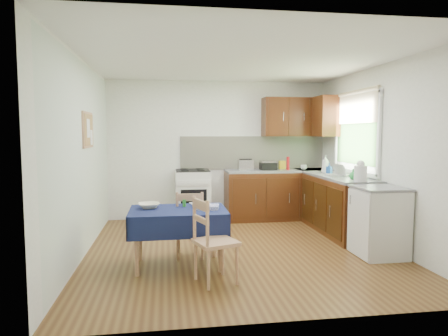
{
  "coord_description": "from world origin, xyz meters",
  "views": [
    {
      "loc": [
        -0.96,
        -5.17,
        1.56
      ],
      "look_at": [
        -0.18,
        0.16,
        1.09
      ],
      "focal_mm": 32.0,
      "sensor_mm": 36.0,
      "label": 1
    }
  ],
  "objects": [
    {
      "name": "floor",
      "position": [
        0.0,
        0.0,
        0.0
      ],
      "size": [
        4.2,
        4.2,
        0.0
      ],
      "primitive_type": "plane",
      "color": "#4E2D15",
      "rests_on": "ground"
    },
    {
      "name": "ceiling",
      "position": [
        0.0,
        0.0,
        2.5
      ],
      "size": [
        4.0,
        4.2,
        0.02
      ],
      "primitive_type": "cube",
      "color": "white",
      "rests_on": "wall_back"
    },
    {
      "name": "wall_back",
      "position": [
        0.0,
        2.1,
        1.25
      ],
      "size": [
        4.0,
        0.02,
        2.5
      ],
      "primitive_type": "cube",
      "color": "silver",
      "rests_on": "ground"
    },
    {
      "name": "wall_front",
      "position": [
        0.0,
        -2.1,
        1.25
      ],
      "size": [
        4.0,
        0.02,
        2.5
      ],
      "primitive_type": "cube",
      "color": "silver",
      "rests_on": "ground"
    },
    {
      "name": "wall_left",
      "position": [
        -2.0,
        0.0,
        1.25
      ],
      "size": [
        0.02,
        4.2,
        2.5
      ],
      "primitive_type": "cube",
      "color": "silver",
      "rests_on": "ground"
    },
    {
      "name": "wall_right",
      "position": [
        2.0,
        0.0,
        1.25
      ],
      "size": [
        0.02,
        4.2,
        2.5
      ],
      "primitive_type": "cube",
      "color": "silver",
      "rests_on": "ground"
    },
    {
      "name": "base_cabinets",
      "position": [
        1.36,
        1.26,
        0.43
      ],
      "size": [
        1.9,
        2.3,
        0.86
      ],
      "color": "#361209",
      "rests_on": "ground"
    },
    {
      "name": "worktop_back",
      "position": [
        1.05,
        1.8,
        0.88
      ],
      "size": [
        1.9,
        0.6,
        0.04
      ],
      "primitive_type": "cube",
      "color": "slate",
      "rests_on": "base_cabinets"
    },
    {
      "name": "worktop_right",
      "position": [
        1.7,
        0.65,
        0.88
      ],
      "size": [
        0.6,
        1.7,
        0.04
      ],
      "primitive_type": "cube",
      "color": "slate",
      "rests_on": "base_cabinets"
    },
    {
      "name": "worktop_corner",
      "position": [
        1.7,
        1.8,
        0.88
      ],
      "size": [
        0.6,
        0.6,
        0.04
      ],
      "primitive_type": "cube",
      "color": "slate",
      "rests_on": "base_cabinets"
    },
    {
      "name": "splashback",
      "position": [
        0.65,
        2.08,
        1.2
      ],
      "size": [
        2.7,
        0.02,
        0.6
      ],
      "primitive_type": "cube",
      "color": "beige",
      "rests_on": "wall_back"
    },
    {
      "name": "upper_cabinets",
      "position": [
        1.52,
        1.8,
        1.85
      ],
      "size": [
        1.2,
        0.85,
        0.7
      ],
      "color": "#361209",
      "rests_on": "wall_back"
    },
    {
      "name": "stove",
      "position": [
        -0.5,
        1.8,
        0.46
      ],
      "size": [
        0.6,
        0.61,
        0.92
      ],
      "color": "silver",
      "rests_on": "ground"
    },
    {
      "name": "window",
      "position": [
        1.97,
        0.7,
        1.65
      ],
      "size": [
        0.04,
        1.48,
        1.26
      ],
      "color": "#2A4E20",
      "rests_on": "wall_right"
    },
    {
      "name": "fridge",
      "position": [
        1.7,
        -0.55,
        0.44
      ],
      "size": [
        0.58,
        0.6,
        0.89
      ],
      "color": "silver",
      "rests_on": "ground"
    },
    {
      "name": "corkboard",
      "position": [
        -1.97,
        0.3,
        1.6
      ],
      "size": [
        0.04,
        0.62,
        0.47
      ],
      "color": "#A67453",
      "rests_on": "wall_left"
    },
    {
      "name": "dining_table",
      "position": [
        -0.83,
        -0.56,
        0.57
      ],
      "size": [
        1.12,
        0.76,
        0.67
      ],
      "rotation": [
        0.0,
        0.0,
        -0.09
      ],
      "color": "#0D1236",
      "rests_on": "ground"
    },
    {
      "name": "chair_far",
      "position": [
        -0.67,
        -0.26,
        0.45
      ],
      "size": [
        0.41,
        0.41,
        0.84
      ],
      "rotation": [
        0.0,
        0.0,
        3.05
      ],
      "color": "#A67453",
      "rests_on": "ground"
    },
    {
      "name": "chair_near",
      "position": [
        -0.5,
        -1.15,
        0.48
      ],
      "size": [
        0.51,
        0.51,
        0.9
      ],
      "rotation": [
        0.0,
        0.0,
        1.9
      ],
      "color": "#A67453",
      "rests_on": "ground"
    },
    {
      "name": "toaster",
      "position": [
        0.44,
        1.78,
        0.99
      ],
      "size": [
        0.27,
        0.16,
        0.2
      ],
      "rotation": [
        0.0,
        0.0,
        0.14
      ],
      "color": "silver",
      "rests_on": "worktop_back"
    },
    {
      "name": "sandwich_press",
      "position": [
        0.85,
        1.77,
        0.98
      ],
      "size": [
        0.28,
        0.24,
        0.16
      ],
      "rotation": [
        0.0,
        0.0,
        -0.27
      ],
      "color": "black",
      "rests_on": "worktop_back"
    },
    {
      "name": "sauce_bottle",
      "position": [
        1.2,
        1.69,
        1.02
      ],
      "size": [
        0.05,
        0.05,
        0.24
      ],
      "primitive_type": "cylinder",
      "color": "red",
      "rests_on": "worktop_back"
    },
    {
      "name": "yellow_packet",
      "position": [
        1.16,
        1.9,
        0.98
      ],
      "size": [
        0.11,
        0.08,
        0.15
      ],
      "primitive_type": "cube",
      "rotation": [
        0.0,
        0.0,
        0.01
      ],
      "color": "yellow",
      "rests_on": "worktop_back"
    },
    {
      "name": "dish_rack",
      "position": [
        1.71,
        0.66,
        0.92
      ],
      "size": [
        0.39,
        0.3,
        0.19
      ],
      "rotation": [
        0.0,
        0.0,
        0.24
      ],
      "color": "gray",
      "rests_on": "worktop_right"
    },
    {
      "name": "kettle",
      "position": [
        1.66,
        -0.09,
        1.03
      ],
      "size": [
        0.17,
        0.17,
        0.29
      ],
      "color": "silver",
      "rests_on": "worktop_right"
    },
    {
      "name": "cup",
      "position": [
        1.49,
        1.67,
        0.95
      ],
      "size": [
        0.14,
        0.14,
        0.09
      ],
      "primitive_type": "imported",
      "rotation": [
        0.0,
        0.0,
        0.25
      ],
      "color": "silver",
      "rests_on": "worktop_back"
    },
    {
      "name": "soap_bottle_a",
      "position": [
        1.64,
        1.07,
        1.05
      ],
      "size": [
        0.13,
        0.13,
        0.3
      ],
      "primitive_type": "imported",
      "rotation": [
        0.0,
        0.0,
        0.09
      ],
      "color": "silver",
      "rests_on": "worktop_right"
    },
    {
      "name": "soap_bottle_b",
      "position": [
        1.68,
        1.01,
        0.98
      ],
      "size": [
        0.11,
        0.11,
        0.17
      ],
      "primitive_type": "imported",
      "rotation": [
        0.0,
        0.0,
        2.3
      ],
      "color": "#1C4DA5",
      "rests_on": "worktop_right"
    },
    {
      "name": "soap_bottle_c",
      "position": [
        1.68,
        0.15,
        0.98
      ],
      "size": [
        0.13,
        0.13,
        0.15
      ],
      "primitive_type": "imported",
      "rotation": [
        0.0,
        0.0,
        3.26
      ],
      "color": "green",
      "rests_on": "worktop_right"
    },
    {
      "name": "plate_bowl",
      "position": [
        -1.17,
        -0.44,
        0.7
      ],
      "size": [
        0.28,
        0.28,
        0.06
      ],
      "primitive_type": "imported",
      "rotation": [
        0.0,
        0.0,
        0.13
      ],
      "color": "#ECE7C1",
      "rests_on": "dining_table"
    },
    {
      "name": "book",
      "position": [
        -0.65,
        -0.32,
        0.68
      ],
      "size": [
        0.21,
        0.25,
        0.02
      ],
      "primitive_type": "imported",
      "rotation": [
        0.0,
        0.0,
        0.26
      ],
      "color": "white",
      "rests_on": "dining_table"
    },
    {
      "name": "spice_jar",
      "position": [
        -0.75,
        -0.4,
        0.72
      ],
      "size": [
        0.04,
        0.04,
        0.08
      ],
      "primitive_type": "cylinder",
      "color": "#27912A",
      "rests_on": "dining_table"
    },
    {
      "name": "tea_towel",
      "position": [
        -0.49,
        -0.59,
        0.7
      ],
      "size": [
        0.29,
        0.25,
        0.05
      ],
      "primitive_type": "cube",
      "rotation": [
        0.0,
        0.0,
        -0.21
      ],
      "color": "navy",
      "rests_on": "dining_table"
    }
  ]
}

